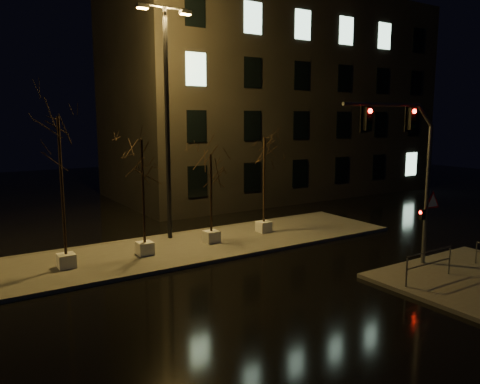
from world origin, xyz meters
TOP-DOWN VIEW (x-y plane):
  - ground at (0.00, 0.00)m, footprint 90.00×90.00m
  - median at (0.00, 6.00)m, footprint 22.00×5.00m
  - sidewalk_corner at (7.50, -3.50)m, footprint 7.00×5.00m
  - building at (14.00, 18.00)m, footprint 25.00×12.00m
  - tree_1 at (-5.11, 5.74)m, footprint 1.80×1.80m
  - tree_2 at (-1.84, 5.74)m, footprint 1.80×1.80m
  - tree_3 at (1.57, 5.96)m, footprint 1.80×1.80m
  - tree_4 at (4.86, 6.29)m, footprint 1.80×1.80m
  - traffic_signal_mast at (6.23, -1.43)m, footprint 5.21×0.52m
  - streetlight_main at (0.26, 7.80)m, footprint 2.73×0.43m
  - guard_rail_a at (5.64, -2.91)m, footprint 2.55×0.06m

SIDE VIEW (x-z plane):
  - ground at x=0.00m, z-range 0.00..0.00m
  - median at x=0.00m, z-range 0.00..0.15m
  - sidewalk_corner at x=7.50m, z-range 0.00..0.15m
  - guard_rail_a at x=5.64m, z-range 0.32..1.42m
  - tree_3 at x=1.57m, z-range 1.27..5.57m
  - tree_4 at x=4.86m, z-range 1.45..6.46m
  - tree_2 at x=-1.84m, z-range 1.47..6.57m
  - traffic_signal_mast at x=6.23m, z-range 1.15..7.53m
  - tree_1 at x=-5.11m, z-range 1.72..7.78m
  - streetlight_main at x=0.26m, z-range 0.99..11.91m
  - building at x=14.00m, z-range 0.00..15.00m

